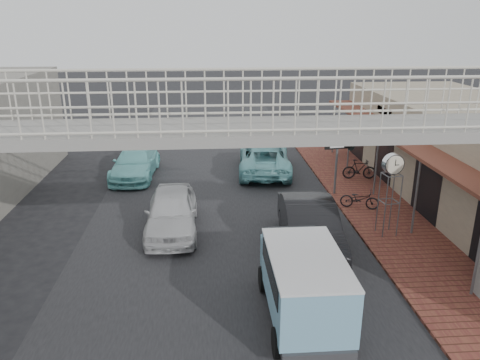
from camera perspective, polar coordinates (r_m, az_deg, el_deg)
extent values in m
plane|color=black|center=(15.74, -2.20, -9.14)|extent=(120.00, 120.00, 0.00)
cube|color=black|center=(15.73, -2.20, -9.12)|extent=(10.00, 60.00, 0.01)
cube|color=brown|center=(19.68, 16.77, -3.87)|extent=(3.00, 40.00, 0.10)
cube|color=brown|center=(20.16, 19.75, 4.90)|extent=(1.80, 18.00, 0.12)
cube|color=silver|center=(23.37, 17.28, 7.96)|extent=(0.08, 2.60, 0.90)
cube|color=#B21914|center=(17.62, 24.74, 3.71)|extent=(0.08, 2.20, 0.80)
cube|color=gray|center=(10.15, -1.70, 5.97)|extent=(14.00, 2.00, 0.24)
cube|color=beige|center=(10.96, -1.97, 10.49)|extent=(14.00, 0.08, 1.10)
cube|color=beige|center=(9.09, -1.47, 8.75)|extent=(14.00, 0.08, 1.10)
imported|color=silver|center=(17.30, -8.33, -3.81)|extent=(1.88, 4.56, 1.55)
imported|color=black|center=(15.99, 8.51, -5.61)|extent=(1.98, 5.03, 1.63)
imported|color=#69B1B6|center=(23.86, 2.98, 2.71)|extent=(2.99, 5.63, 1.51)
imported|color=#74C8CA|center=(23.80, -12.63, 2.09)|extent=(2.22, 4.92, 1.40)
cylinder|color=black|center=(13.71, 2.91, -11.96)|extent=(0.25, 0.73, 0.73)
cylinder|color=black|center=(13.99, 9.66, -11.56)|extent=(0.25, 0.73, 0.73)
cylinder|color=black|center=(11.42, 4.71, -19.17)|extent=(0.25, 0.73, 0.73)
cylinder|color=black|center=(11.74, 12.99, -18.41)|extent=(0.25, 0.73, 0.73)
cube|color=#78B0D0|center=(11.94, 7.96, -12.37)|extent=(1.77, 3.33, 1.40)
cube|color=#78B0D0|center=(13.70, 6.26, -9.09)|extent=(1.69, 0.94, 0.94)
cube|color=black|center=(11.75, 8.05, -10.77)|extent=(1.81, 2.71, 0.52)
cube|color=silver|center=(11.58, 8.12, -9.29)|extent=(1.79, 3.33, 0.06)
imported|color=black|center=(19.65, 14.37, -2.24)|extent=(1.64, 1.05, 0.81)
imported|color=black|center=(23.30, 14.34, 1.29)|extent=(1.64, 0.60, 0.96)
cylinder|color=#59595B|center=(17.46, 16.48, -2.61)|extent=(0.04, 0.04, 2.25)
cylinder|color=#59595B|center=(17.71, 18.01, -2.46)|extent=(0.04, 0.04, 2.25)
cylinder|color=#59595B|center=(17.03, 17.30, -3.25)|extent=(0.04, 0.04, 2.25)
cylinder|color=#59595B|center=(17.28, 18.86, -3.08)|extent=(0.04, 0.04, 2.25)
cylinder|color=silver|center=(16.89, 18.16, 1.88)|extent=(0.75, 0.35, 0.73)
cylinder|color=beige|center=(16.78, 18.38, 1.75)|extent=(0.64, 0.10, 0.64)
cylinder|color=beige|center=(17.01, 17.95, 2.01)|extent=(0.64, 0.10, 0.64)
cylinder|color=#59595B|center=(20.77, 11.68, 2.15)|extent=(0.10, 0.10, 2.90)
cube|color=black|center=(20.48, 11.90, 4.94)|extent=(1.20, 0.24, 0.90)
cone|color=black|center=(20.84, 14.04, 5.03)|extent=(0.76, 1.18, 1.10)
cube|color=white|center=(20.44, 11.81, 4.78)|extent=(0.79, 0.13, 0.60)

